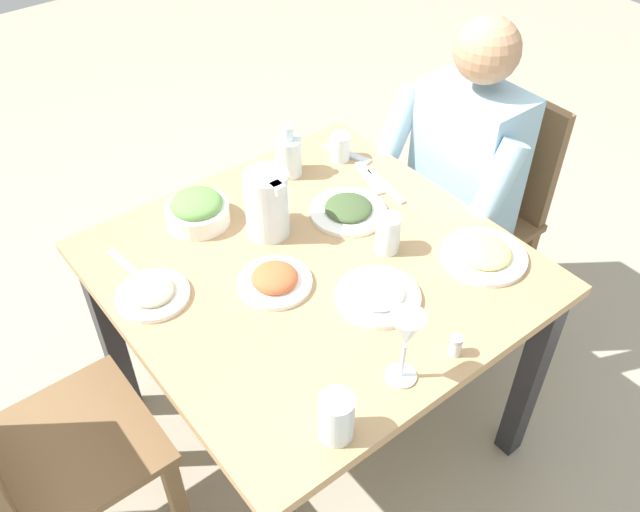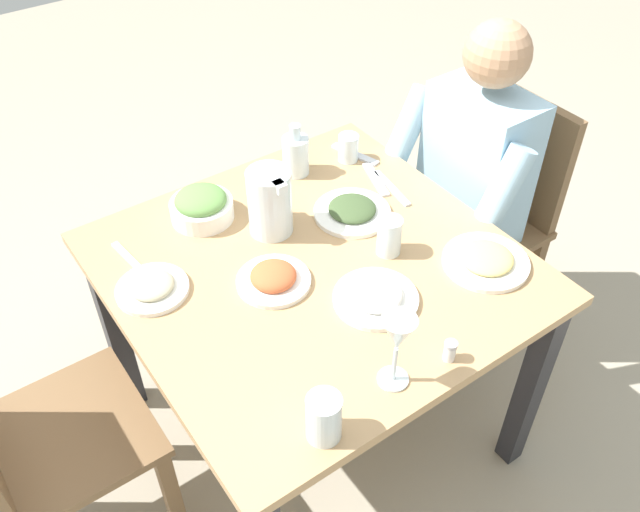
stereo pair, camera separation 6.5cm
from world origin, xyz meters
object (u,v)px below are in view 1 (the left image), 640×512
oil_carafe (289,158)px  water_glass_by_pitcher (337,417)px  dining_table (314,293)px  plate_fries (484,254)px  water_glass_near_left (388,234)px  salt_shaker (456,345)px  water_pitcher (267,203)px  plate_rice_curry (274,279)px  diner_near (444,190)px  salad_bowl (197,210)px  plate_dolmas (348,210)px  chair_near (481,202)px  wine_glass (406,334)px  chair_far (33,455)px  plate_beans (153,293)px  plate_yoghurt (378,294)px  water_glass_far_right (340,147)px

oil_carafe → water_glass_by_pitcher: bearing=149.8°
dining_table → oil_carafe: oil_carafe is taller
plate_fries → water_glass_near_left: 0.26m
water_glass_near_left → salt_shaker: (-0.36, 0.12, -0.03)m
water_glass_by_pitcher → plate_fries: bearing=-74.9°
water_pitcher → plate_rice_curry: (-0.18, 0.11, -0.08)m
salt_shaker → diner_near: bearing=-44.7°
salad_bowl → plate_dolmas: size_ratio=0.81×
chair_near → plate_rice_curry: chair_near is taller
plate_fries → salt_shaker: size_ratio=4.17×
water_glass_near_left → wine_glass: (-0.33, 0.26, 0.09)m
chair_far → wine_glass: wine_glass is taller
water_glass_near_left → water_glass_by_pitcher: water_glass_by_pitcher is taller
dining_table → salt_shaker: 0.46m
dining_table → plate_rice_curry: 0.18m
chair_near → plate_rice_curry: (-0.08, 0.91, 0.24)m
diner_near → oil_carafe: (0.29, 0.39, 0.13)m
salt_shaker → salad_bowl: bearing=15.6°
dining_table → plate_beans: size_ratio=5.48×
chair_near → plate_beans: size_ratio=4.94×
chair_far → water_glass_near_left: 1.02m
chair_near → plate_yoghurt: chair_near is taller
plate_fries → wine_glass: bearing=108.9°
water_pitcher → oil_carafe: size_ratio=1.16×
plate_beans → wine_glass: size_ratio=0.93×
dining_table → plate_yoghurt: size_ratio=4.72×
water_glass_near_left → plate_yoghurt: bearing=131.1°
water_pitcher → water_glass_near_left: bearing=-141.5°
plate_yoghurt → water_glass_far_right: bearing=-30.6°
dining_table → water_glass_far_right: 0.51m
plate_dolmas → water_glass_far_right: (0.23, -0.16, 0.03)m
chair_far → chair_near: bearing=-89.9°
salad_bowl → water_glass_far_right: (-0.01, -0.51, 0.00)m
diner_near → plate_beans: bearing=86.0°
water_pitcher → plate_dolmas: water_pitcher is taller
plate_fries → wine_glass: size_ratio=1.15×
wine_glass → salt_shaker: bearing=-100.7°
chair_near → water_glass_by_pitcher: size_ratio=7.86×
water_glass_near_left → plate_fries: bearing=-136.2°
water_glass_by_pitcher → dining_table: bearing=-32.6°
plate_beans → water_glass_by_pitcher: size_ratio=1.59×
water_pitcher → water_glass_far_right: bearing=-68.4°
chair_near → salad_bowl: (0.26, 0.93, 0.27)m
chair_near → salad_bowl: size_ratio=5.12×
water_glass_near_left → chair_near: bearing=-75.4°
salt_shaker → dining_table: bearing=8.9°
diner_near → plate_beans: diner_near is taller
chair_near → water_glass_near_left: 0.68m
water_glass_far_right → oil_carafe: 0.17m
water_glass_by_pitcher → oil_carafe: 0.92m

